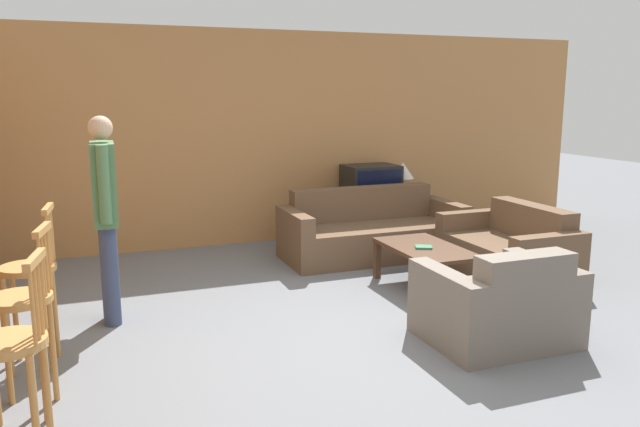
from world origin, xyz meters
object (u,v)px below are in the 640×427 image
object	(u,v)px
tv_unit	(370,219)
book_on_table	(424,247)
armchair_near	(499,307)
bar_chair_far	(31,283)
couch_far	(371,233)
tv	(371,182)
person_by_window	(106,208)
bar_chair_mid	(23,316)
table_lamp	(403,171)
bar_chair_near	(12,363)
coffee_table	(425,253)
loveseat_right	(509,251)

from	to	relation	value
tv_unit	book_on_table	distance (m)	2.24
armchair_near	book_on_table	bearing A→B (deg)	85.59
bar_chair_far	couch_far	distance (m)	3.90
bar_chair_far	tv	bearing A→B (deg)	35.21
armchair_near	person_by_window	bearing A→B (deg)	151.11
bar_chair_mid	tv_unit	world-z (taller)	bar_chair_mid
table_lamp	book_on_table	bearing A→B (deg)	-113.52
tv	tv_unit	bearing A→B (deg)	90.00
bar_chair_near	book_on_table	distance (m)	3.81
coffee_table	book_on_table	size ratio (longest dim) A/B	5.47
table_lamp	tv	bearing A→B (deg)	-179.62
book_on_table	bar_chair_far	bearing A→B (deg)	-171.27
coffee_table	person_by_window	xyz separation A→B (m)	(-2.84, 0.16, 0.59)
bar_chair_far	armchair_near	world-z (taller)	bar_chair_far
bar_chair_near	coffee_table	world-z (taller)	bar_chair_near
coffee_table	tv	size ratio (longest dim) A/B	1.59
bar_chair_far	book_on_table	xyz separation A→B (m)	(3.32, 0.51, -0.17)
bar_chair_far	bar_chair_near	bearing A→B (deg)	-90.01
armchair_near	tv	bearing A→B (deg)	80.33
bar_chair_mid	couch_far	bearing A→B (deg)	36.50
bar_chair_near	book_on_table	xyz separation A→B (m)	(3.32, 1.87, -0.17)
couch_far	coffee_table	xyz separation A→B (m)	(-0.06, -1.30, 0.09)
bar_chair_far	coffee_table	distance (m)	3.42
person_by_window	coffee_table	bearing A→B (deg)	-3.31
bar_chair_far	book_on_table	world-z (taller)	bar_chair_far
bar_chair_mid	armchair_near	size ratio (longest dim) A/B	1.07
bar_chair_mid	coffee_table	bearing A→B (deg)	20.05
bar_chair_mid	tv	size ratio (longest dim) A/B	1.68
bar_chair_mid	person_by_window	world-z (taller)	person_by_window
armchair_near	tv_unit	distance (m)	3.51
coffee_table	armchair_near	bearing A→B (deg)	-96.28
table_lamp	loveseat_right	bearing A→B (deg)	-87.10
loveseat_right	table_lamp	world-z (taller)	table_lamp
couch_far	bar_chair_far	bearing A→B (deg)	-151.56
person_by_window	table_lamp	bearing A→B (deg)	27.85
bar_chair_mid	table_lamp	bearing A→B (deg)	38.29
bar_chair_near	tv_unit	xyz separation A→B (m)	(3.81, 4.05, -0.35)
couch_far	person_by_window	world-z (taller)	person_by_window
loveseat_right	tv_unit	size ratio (longest dim) A/B	1.13
armchair_near	couch_far	bearing A→B (deg)	85.62
book_on_table	loveseat_right	bearing A→B (deg)	4.70
tv	armchair_near	bearing A→B (deg)	-99.67
bar_chair_near	tv	bearing A→B (deg)	46.73
armchair_near	person_by_window	distance (m)	3.15
table_lamp	couch_far	bearing A→B (deg)	-135.30
bar_chair_near	bar_chair_far	bearing A→B (deg)	89.99
armchair_near	tv	distance (m)	3.54
bar_chair_mid	tv	xyz separation A→B (m)	(3.81, 3.36, 0.13)
loveseat_right	table_lamp	bearing A→B (deg)	92.90
couch_far	person_by_window	bearing A→B (deg)	-158.53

